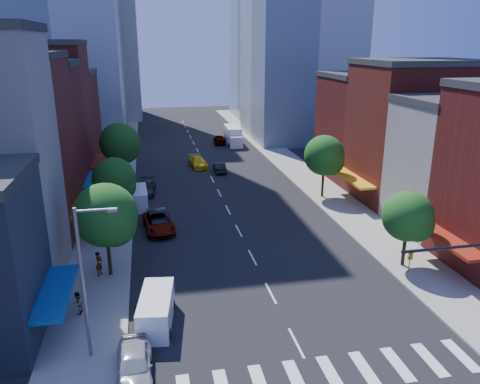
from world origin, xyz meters
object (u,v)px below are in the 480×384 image
object	(u,v)px
parked_car_front	(134,365)
parked_car_rear	(146,188)
pedestrian_far	(78,303)
cargo_van_far	(138,198)
traffic_car_oncoming	(219,167)
traffic_car_far	(219,139)
parked_car_second	(159,219)
parked_car_third	(159,223)
taxi	(198,162)
pedestrian_near	(99,264)
box_truck	(233,136)
cargo_van_near	(156,311)

from	to	relation	value
parked_car_front	parked_car_rear	world-z (taller)	parked_car_front
pedestrian_far	cargo_van_far	bearing A→B (deg)	175.34
traffic_car_oncoming	parked_car_rear	bearing A→B (deg)	38.91
parked_car_front	traffic_car_far	xyz separation A→B (m)	(13.96, 59.69, -0.03)
parked_car_second	parked_car_rear	bearing A→B (deg)	87.91
parked_car_third	taxi	size ratio (longest dim) A/B	1.10
cargo_van_far	pedestrian_far	size ratio (longest dim) A/B	3.17
parked_car_rear	pedestrian_far	distance (m)	26.21
parked_car_second	traffic_car_far	bearing A→B (deg)	64.86
cargo_van_far	pedestrian_near	size ratio (longest dim) A/B	2.59
parked_car_second	parked_car_rear	world-z (taller)	parked_car_second
parked_car_second	pedestrian_far	world-z (taller)	pedestrian_far
cargo_van_far	taxi	world-z (taller)	cargo_van_far
parked_car_third	box_truck	distance (m)	40.19
cargo_van_near	pedestrian_near	distance (m)	8.51
parked_car_third	cargo_van_far	world-z (taller)	cargo_van_far
pedestrian_far	taxi	bearing A→B (deg)	167.31
parked_car_front	traffic_car_oncoming	size ratio (longest dim) A/B	1.17
taxi	pedestrian_far	world-z (taller)	pedestrian_far
parked_car_rear	box_truck	world-z (taller)	box_truck
parked_car_third	taxi	xyz separation A→B (m)	(6.39, 23.33, -0.04)
parked_car_second	parked_car_third	distance (m)	0.91
parked_car_front	parked_car_third	world-z (taller)	parked_car_front
parked_car_second	traffic_car_far	distance (m)	39.91
parked_car_third	traffic_car_far	distance (m)	40.78
box_truck	pedestrian_far	distance (m)	55.17
box_truck	traffic_car_oncoming	bearing A→B (deg)	-104.81
box_truck	pedestrian_near	world-z (taller)	box_truck
traffic_car_far	box_truck	size ratio (longest dim) A/B	0.59
cargo_van_near	parked_car_rear	bearing A→B (deg)	98.75
taxi	traffic_car_far	world-z (taller)	traffic_car_far
parked_car_second	box_truck	distance (m)	39.34
taxi	parked_car_front	bearing A→B (deg)	-107.75
parked_car_rear	pedestrian_far	world-z (taller)	pedestrian_far
cargo_van_far	cargo_van_near	bearing A→B (deg)	-89.10
box_truck	cargo_van_near	bearing A→B (deg)	-103.85
parked_car_third	pedestrian_near	size ratio (longest dim) A/B	2.92
parked_car_third	traffic_car_far	xyz separation A→B (m)	(11.96, 38.98, 0.01)
pedestrian_near	parked_car_second	bearing A→B (deg)	-8.71
parked_car_front	parked_car_rear	distance (m)	32.66
parked_car_third	cargo_van_far	bearing A→B (deg)	98.79
parked_car_rear	cargo_van_far	world-z (taller)	cargo_van_far
cargo_van_near	cargo_van_far	size ratio (longest dim) A/B	1.02
parked_car_front	pedestrian_far	bearing A→B (deg)	117.61
pedestrian_far	traffic_car_far	bearing A→B (deg)	166.85
parked_car_rear	traffic_car_far	distance (m)	30.02
taxi	traffic_car_oncoming	distance (m)	4.22
cargo_van_near	taxi	xyz separation A→B (m)	(7.09, 39.27, -0.29)
traffic_car_oncoming	pedestrian_far	bearing A→B (deg)	66.76
traffic_car_oncoming	pedestrian_far	xyz separation A→B (m)	(-14.73, -33.86, 0.25)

